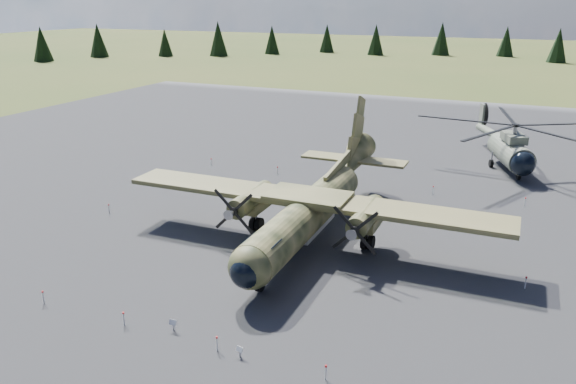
% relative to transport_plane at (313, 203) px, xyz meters
% --- Properties ---
extents(ground, '(500.00, 500.00, 0.00)m').
position_rel_transport_plane_xyz_m(ground, '(-1.20, -2.32, -2.77)').
color(ground, brown).
rests_on(ground, ground).
extents(apron, '(120.00, 120.00, 0.04)m').
position_rel_transport_plane_xyz_m(apron, '(-1.20, 7.68, -2.77)').
color(apron, '#5D5D62').
rests_on(apron, ground).
extents(transport_plane, '(29.13, 26.52, 9.63)m').
position_rel_transport_plane_xyz_m(transport_plane, '(0.00, 0.00, 0.00)').
color(transport_plane, '#2F381E').
rests_on(transport_plane, ground).
extents(helicopter_near, '(26.16, 26.28, 5.19)m').
position_rel_transport_plane_xyz_m(helicopter_near, '(12.79, 24.74, 0.91)').
color(helicopter_near, slate).
rests_on(helicopter_near, ground).
extents(info_placard_left, '(0.44, 0.19, 0.69)m').
position_rel_transport_plane_xyz_m(info_placard_left, '(-2.36, -15.16, -2.31)').
color(info_placard_left, gray).
rests_on(info_placard_left, ground).
extents(info_placard_right, '(0.41, 0.24, 0.61)m').
position_rel_transport_plane_xyz_m(info_placard_right, '(2.14, -15.83, -2.36)').
color(info_placard_right, gray).
rests_on(info_placard_right, ground).
extents(barrier_fence, '(33.12, 29.62, 0.85)m').
position_rel_transport_plane_xyz_m(barrier_fence, '(-1.66, -2.39, -2.26)').
color(barrier_fence, white).
rests_on(barrier_fence, ground).
extents(treeline, '(324.36, 322.97, 10.88)m').
position_rel_transport_plane_xyz_m(treeline, '(-4.53, 6.32, 1.91)').
color(treeline, black).
rests_on(treeline, ground).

